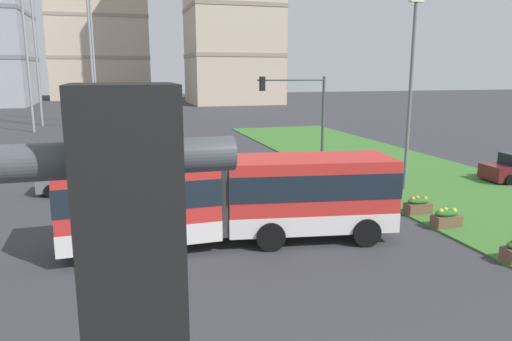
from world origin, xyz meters
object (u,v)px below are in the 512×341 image
(articulated_bus, at_px, (232,198))
(apartment_tower_westcentre, at_px, (97,0))
(flower_planter_3, at_px, (446,218))
(streetlight_median, at_px, (411,89))
(traffic_light_far_right, at_px, (301,107))
(flower_planter_4, at_px, (418,205))
(car_grey_wagon, at_px, (84,177))

(articulated_bus, distance_m, apartment_tower_westcentre, 101.42)
(flower_planter_3, distance_m, streetlight_median, 7.76)
(flower_planter_3, bearing_deg, articulated_bus, 174.58)
(traffic_light_far_right, bearing_deg, streetlight_median, -55.19)
(flower_planter_4, xyz_separation_m, streetlight_median, (1.90, 3.95, 4.77))
(articulated_bus, relative_size, flower_planter_4, 10.88)
(flower_planter_4, relative_size, apartment_tower_westcentre, 0.03)
(flower_planter_4, relative_size, streetlight_median, 0.12)
(car_grey_wagon, relative_size, traffic_light_far_right, 0.77)
(articulated_bus, distance_m, car_grey_wagon, 10.96)
(flower_planter_4, bearing_deg, streetlight_median, 64.29)
(traffic_light_far_right, bearing_deg, flower_planter_3, -80.83)
(articulated_bus, bearing_deg, car_grey_wagon, 120.88)
(articulated_bus, xyz_separation_m, flower_planter_3, (8.40, -0.80, -1.23))
(car_grey_wagon, distance_m, flower_planter_4, 16.29)
(flower_planter_3, distance_m, apartment_tower_westcentre, 103.34)
(apartment_tower_westcentre, bearing_deg, flower_planter_4, -81.22)
(car_grey_wagon, xyz_separation_m, traffic_light_far_right, (12.22, 0.96, 3.24))
(flower_planter_4, bearing_deg, traffic_light_far_right, 100.98)
(car_grey_wagon, bearing_deg, flower_planter_4, -30.65)
(articulated_bus, height_order, streetlight_median, streetlight_median)
(articulated_bus, xyz_separation_m, apartment_tower_westcentre, (-6.76, 99.25, 19.73))
(apartment_tower_westcentre, bearing_deg, flower_planter_3, -81.38)
(flower_planter_3, xyz_separation_m, apartment_tower_westcentre, (-15.16, 100.05, 20.96))
(flower_planter_3, height_order, streetlight_median, streetlight_median)
(traffic_light_far_right, relative_size, apartment_tower_westcentre, 0.13)
(streetlight_median, bearing_deg, apartment_tower_westcentre, 100.26)
(flower_planter_3, xyz_separation_m, streetlight_median, (1.90, 5.82, 4.77))
(car_grey_wagon, bearing_deg, traffic_light_far_right, 4.50)
(traffic_light_far_right, bearing_deg, flower_planter_4, -79.02)
(car_grey_wagon, height_order, flower_planter_4, car_grey_wagon)
(flower_planter_3, relative_size, streetlight_median, 0.12)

